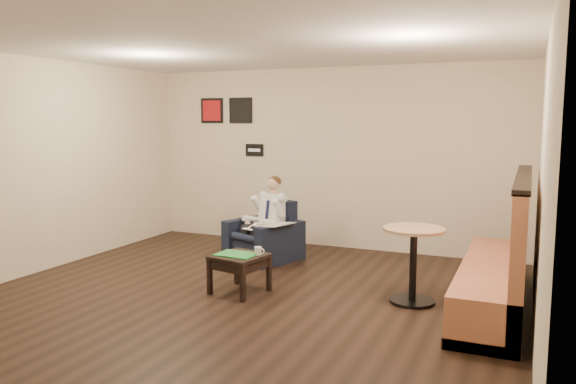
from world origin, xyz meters
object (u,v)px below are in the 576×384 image
at_px(green_folder, 236,254).
at_px(banquette, 494,243).
at_px(coffee_mug, 258,251).
at_px(smartphone, 251,252).
at_px(cafe_table, 413,265).
at_px(side_table, 240,274).
at_px(seated_man, 258,221).
at_px(armchair, 263,231).

xyz_separation_m(green_folder, banquette, (2.76, 0.65, 0.25)).
distance_m(coffee_mug, banquette, 2.59).
bearing_deg(green_folder, smartphone, 54.89).
bearing_deg(cafe_table, side_table, -167.15).
relative_size(seated_man, side_table, 2.08).
xyz_separation_m(side_table, banquette, (2.72, 0.63, 0.48)).
distance_m(seated_man, green_folder, 1.50).
distance_m(armchair, cafe_table, 2.58).
distance_m(side_table, coffee_mug, 0.35).
bearing_deg(seated_man, side_table, -50.59).
relative_size(banquette, cafe_table, 3.29).
bearing_deg(smartphone, seated_man, 134.52).
relative_size(seated_man, banquette, 0.41).
xyz_separation_m(side_table, cafe_table, (1.91, 0.44, 0.19)).
xyz_separation_m(armchair, cafe_table, (2.34, -1.08, 0.00)).
bearing_deg(side_table, banquette, 13.09).
xyz_separation_m(coffee_mug, smartphone, (-0.12, 0.06, -0.04)).
relative_size(seated_man, green_folder, 2.54).
bearing_deg(cafe_table, armchair, 155.17).
height_order(seated_man, side_table, seated_man).
xyz_separation_m(side_table, smartphone, (0.08, 0.15, 0.23)).
bearing_deg(banquette, side_table, -166.91).
bearing_deg(smartphone, cafe_table, 30.11).
relative_size(coffee_mug, banquette, 0.03).
bearing_deg(coffee_mug, seated_man, 116.61).
bearing_deg(coffee_mug, armchair, 113.68).
bearing_deg(armchair, cafe_table, -3.76).
bearing_deg(seated_man, smartphone, -45.55).
bearing_deg(seated_man, coffee_mug, -42.32).
bearing_deg(green_folder, seated_man, 106.97).
xyz_separation_m(coffee_mug, banquette, (2.52, 0.55, 0.21)).
height_order(green_folder, smartphone, green_folder).
distance_m(side_table, green_folder, 0.23).
xyz_separation_m(green_folder, smartphone, (0.11, 0.16, -0.00)).
height_order(smartphone, cafe_table, cafe_table).
relative_size(seated_man, smartphone, 8.16).
bearing_deg(smartphone, armchair, 131.55).
bearing_deg(seated_man, green_folder, -51.96).
distance_m(armchair, green_folder, 1.59).
bearing_deg(banquette, coffee_mug, -167.70).
relative_size(green_folder, coffee_mug, 4.74).
height_order(coffee_mug, smartphone, coffee_mug).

